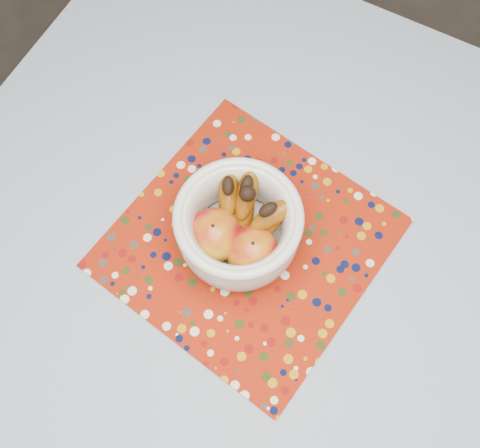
{
  "coord_description": "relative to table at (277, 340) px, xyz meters",
  "views": [
    {
      "loc": [
        0.02,
        -0.17,
        1.63
      ],
      "look_at": [
        -0.13,
        0.1,
        0.83
      ],
      "focal_mm": 42.0,
      "sensor_mm": 36.0,
      "label": 1
    }
  ],
  "objects": [
    {
      "name": "table",
      "position": [
        0.0,
        0.0,
        0.0
      ],
      "size": [
        1.2,
        1.2,
        0.75
      ],
      "color": "brown",
      "rests_on": "ground"
    },
    {
      "name": "tablecloth",
      "position": [
        0.0,
        0.0,
        0.08
      ],
      "size": [
        1.32,
        1.32,
        0.01
      ],
      "primitive_type": "cube",
      "color": "slate",
      "rests_on": "table"
    },
    {
      "name": "placemat",
      "position": [
        -0.11,
        0.1,
        0.09
      ],
      "size": [
        0.45,
        0.45,
        0.0
      ],
      "primitive_type": "cube",
      "rotation": [
        0.0,
        0.0,
        -0.15
      ],
      "color": "maroon",
      "rests_on": "tablecloth"
    },
    {
      "name": "fruit_bowl",
      "position": [
        -0.13,
        0.1,
        0.16
      ],
      "size": [
        0.2,
        0.2,
        0.14
      ],
      "color": "silver",
      "rests_on": "placemat"
    }
  ]
}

